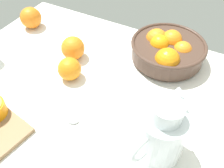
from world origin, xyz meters
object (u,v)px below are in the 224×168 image
object	(u,v)px
fruit_bowl	(167,50)
juice_pitcher	(161,136)
loose_orange_1	(31,18)
loose_orange_3	(69,69)
loose_orange_0	(73,48)
spoon	(60,120)

from	to	relation	value
fruit_bowl	juice_pitcher	size ratio (longest dim) A/B	1.36
fruit_bowl	loose_orange_1	bearing A→B (deg)	-174.32
loose_orange_3	loose_orange_0	bearing A→B (deg)	118.12
fruit_bowl	loose_orange_3	distance (cm)	33.76
loose_orange_0	loose_orange_3	bearing A→B (deg)	-61.88
fruit_bowl	loose_orange_3	xyz separation A→B (cm)	(-24.61, -23.09, -0.86)
loose_orange_0	fruit_bowl	bearing A→B (deg)	25.15
fruit_bowl	spoon	distance (cm)	43.06
loose_orange_0	loose_orange_3	distance (cm)	10.47
fruit_bowl	juice_pitcher	xyz separation A→B (cm)	(10.25, -34.93, 2.23)
loose_orange_0	loose_orange_1	distance (cm)	27.43
fruit_bowl	loose_orange_0	xyz separation A→B (cm)	(-29.54, -13.87, -0.53)
fruit_bowl	juice_pitcher	bearing A→B (deg)	-73.65
fruit_bowl	loose_orange_1	xyz separation A→B (cm)	(-55.68, -5.54, -0.41)
loose_orange_0	loose_orange_3	size ratio (longest dim) A/B	1.09
loose_orange_1	spoon	xyz separation A→B (cm)	(38.46, -33.70, -3.80)
loose_orange_1	loose_orange_0	bearing A→B (deg)	-17.66
juice_pitcher	loose_orange_1	distance (cm)	72.23
loose_orange_0	loose_orange_1	world-z (taller)	loose_orange_1
fruit_bowl	loose_orange_1	world-z (taller)	fruit_bowl
juice_pitcher	spoon	distance (cm)	28.54
loose_orange_0	spoon	size ratio (longest dim) A/B	0.53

